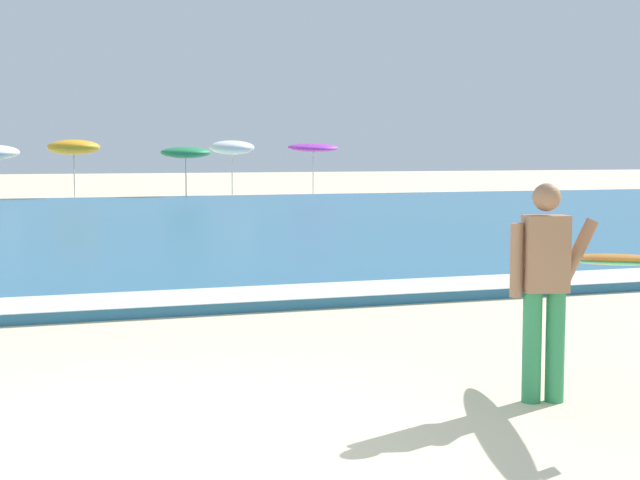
# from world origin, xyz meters

# --- Properties ---
(ground_plane) EXTENTS (160.00, 160.00, 0.00)m
(ground_plane) POSITION_xyz_m (0.00, 0.00, 0.00)
(ground_plane) COLOR beige
(sea) EXTENTS (120.00, 28.00, 0.14)m
(sea) POSITION_xyz_m (0.00, 19.07, 0.07)
(sea) COLOR teal
(sea) RESTS_ON ground
(surf_foam) EXTENTS (120.00, 1.31, 0.01)m
(surf_foam) POSITION_xyz_m (0.00, 5.67, 0.15)
(surf_foam) COLOR white
(surf_foam) RESTS_ON sea
(surfer_with_board) EXTENTS (1.21, 2.43, 1.73)m
(surfer_with_board) POSITION_xyz_m (3.40, 0.13, 1.03)
(surfer_with_board) COLOR #338E56
(surfer_with_board) RESTS_ON ground
(beach_umbrella_5) EXTENTS (2.07, 2.08, 2.43)m
(beach_umbrella_5) POSITION_xyz_m (2.49, 33.77, 2.11)
(beach_umbrella_5) COLOR beige
(beach_umbrella_5) RESTS_ON ground
(beach_umbrella_6) EXTENTS (2.07, 2.08, 2.16)m
(beach_umbrella_6) POSITION_xyz_m (6.99, 33.73, 1.90)
(beach_umbrella_6) COLOR beige
(beach_umbrella_6) RESTS_ON ground
(beach_umbrella_7) EXTENTS (1.93, 1.95, 2.45)m
(beach_umbrella_7) POSITION_xyz_m (9.14, 34.47, 2.11)
(beach_umbrella_7) COLOR beige
(beach_umbrella_7) RESTS_ON ground
(beach_umbrella_8) EXTENTS (2.28, 2.30, 2.37)m
(beach_umbrella_8) POSITION_xyz_m (13.09, 35.32, 2.12)
(beach_umbrella_8) COLOR beige
(beach_umbrella_8) RESTS_ON ground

